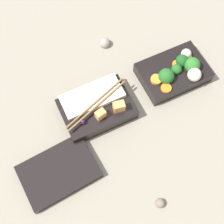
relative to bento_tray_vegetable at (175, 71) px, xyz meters
The scene contains 6 objects.
ground_plane 0.14m from the bento_tray_vegetable, ahead, with size 3.00×3.00×0.00m, color gray.
bento_tray_vegetable is the anchor object (origin of this frame).
bento_tray_rice 0.24m from the bento_tray_vegetable, ahead, with size 0.19×0.13×0.07m.
bento_lid 0.41m from the bento_tray_vegetable, 16.53° to the left, with size 0.18×0.12×0.02m, color black.
pebble_1 0.35m from the bento_tray_vegetable, 54.40° to the left, with size 0.02×0.02×0.02m, color #7A6B5B.
pebble_2 0.22m from the bento_tray_vegetable, 55.06° to the right, with size 0.03×0.03×0.03m, color gray.
Camera 1 is at (0.22, 0.33, 0.75)m, focal length 50.00 mm.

